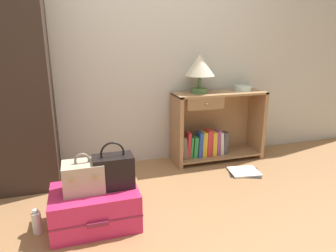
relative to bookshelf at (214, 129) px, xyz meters
The scene contains 10 objects.
ground_plane 1.57m from the bookshelf, 123.75° to the right, with size 9.00×9.00×0.00m, color #9E7047.
back_wall 1.29m from the bookshelf, 164.83° to the left, with size 6.40×0.10×2.60m, color beige.
bookshelf is the anchor object (origin of this frame).
table_lamp 0.70m from the bookshelf, behind, with size 0.31×0.31×0.40m.
bowl 0.55m from the bookshelf, ahead, with size 0.19×0.19×0.05m, color silver.
suitcase_large 1.63m from the bookshelf, 146.71° to the right, with size 0.61×0.44×0.28m.
train_case 1.67m from the bookshelf, 148.07° to the right, with size 0.28×0.21×0.28m.
handbag 1.50m from the bookshelf, 143.81° to the right, with size 0.28×0.17×0.34m.
bottle 1.98m from the bookshelf, 153.52° to the right, with size 0.06×0.06×0.18m.
open_book_on_floor 0.58m from the bookshelf, 72.06° to the right, with size 0.38×0.36×0.02m.
Camera 1 is at (-0.57, -1.58, 1.29)m, focal length 31.76 mm.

